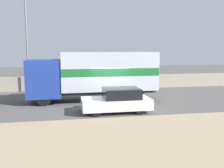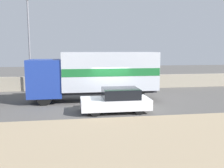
{
  "view_description": "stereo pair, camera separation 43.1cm",
  "coord_description": "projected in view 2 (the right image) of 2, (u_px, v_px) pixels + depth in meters",
  "views": [
    {
      "loc": [
        -2.91,
        -15.33,
        3.68
      ],
      "look_at": [
        0.01,
        0.56,
        1.44
      ],
      "focal_mm": 40.0,
      "sensor_mm": 36.0,
      "label": 1
    },
    {
      "loc": [
        -2.49,
        -15.4,
        3.68
      ],
      "look_at": [
        0.01,
        0.56,
        1.44
      ],
      "focal_mm": 40.0,
      "sensor_mm": 36.0,
      "label": 2
    }
  ],
  "objects": [
    {
      "name": "ground_plane",
      "position": [
        113.0,
        107.0,
        15.96
      ],
      "size": [
        80.0,
        80.0,
        0.0
      ],
      "primitive_type": "plane",
      "color": "#514F4C"
    },
    {
      "name": "dirt_shoulder_foreground",
      "position": [
        136.0,
        140.0,
        10.19
      ],
      "size": [
        60.0,
        6.81,
        0.04
      ],
      "color": "#9E896B",
      "rests_on": "ground_plane"
    },
    {
      "name": "stone_wall_backdrop",
      "position": [
        100.0,
        82.0,
        23.28
      ],
      "size": [
        60.0,
        0.35,
        1.27
      ],
      "color": "#A39984",
      "rests_on": "ground_plane"
    },
    {
      "name": "street_lamp",
      "position": [
        29.0,
        39.0,
        21.07
      ],
      "size": [
        0.56,
        0.28,
        7.98
      ],
      "color": "slate",
      "rests_on": "ground_plane"
    },
    {
      "name": "box_truck",
      "position": [
        97.0,
        73.0,
        17.8
      ],
      "size": [
        9.01,
        2.51,
        3.49
      ],
      "rotation": [
        0.0,
        0.0,
        3.14
      ],
      "color": "navy",
      "rests_on": "ground_plane"
    },
    {
      "name": "car_hatchback",
      "position": [
        117.0,
        100.0,
        14.73
      ],
      "size": [
        4.04,
        1.89,
        1.41
      ],
      "rotation": [
        0.0,
        0.0,
        3.14
      ],
      "color": "silver",
      "rests_on": "ground_plane"
    }
  ]
}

